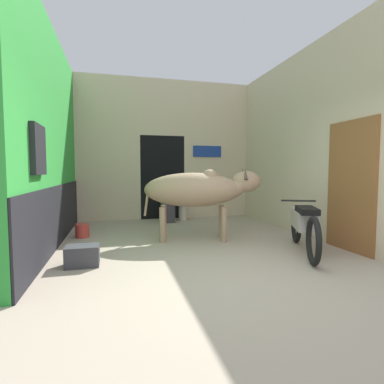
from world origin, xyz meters
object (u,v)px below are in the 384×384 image
Objects in this scene: cow at (199,190)px; bucket at (82,231)px; crate at (82,256)px; motorcycle_near at (304,224)px; plastic_stool at (183,212)px; shopkeeper_seated at (169,197)px.

cow is 8.55× the size of bucket.
crate is (-1.95, -1.09, -0.80)m from cow.
bucket is at bearing 160.22° from cow.
cow reaches higher than crate.
motorcycle_near is 3.73m from plastic_stool.
shopkeeper_seated is (-1.59, 3.31, 0.19)m from motorcycle_near.
plastic_stool is (0.41, 0.21, -0.41)m from shopkeeper_seated.
plastic_stool is at bearing 57.47° from crate.
motorcycle_near is at bearing -2.61° from crate.
cow is at bearing -19.78° from bucket.
motorcycle_near is 7.21× the size of bucket.
cow is 2.40m from plastic_stool.
motorcycle_near is 3.35m from crate.
crate is (-3.34, 0.15, -0.31)m from motorcycle_near.
shopkeeper_seated reaches higher than plastic_stool.
crate is 1.87m from bucket.
motorcycle_near is at bearing -41.97° from cow.
plastic_stool reaches higher than bucket.
crate is at bearing -118.86° from shopkeeper_seated.
plastic_stool is at bearing 85.04° from cow.
cow is at bearing -84.16° from shopkeeper_seated.
shopkeeper_seated is (-0.21, 2.07, -0.31)m from cow.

